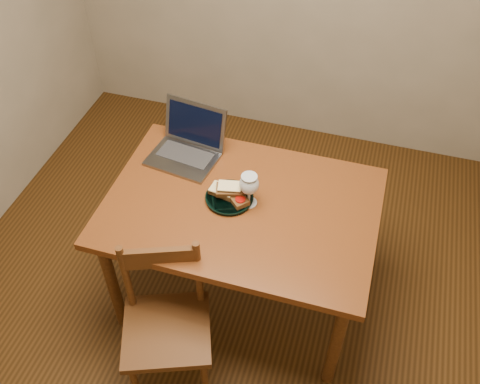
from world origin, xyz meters
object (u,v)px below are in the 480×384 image
(table, at_px, (241,216))
(laptop, at_px, (188,142))
(plate, at_px, (229,198))
(milk_glass, at_px, (249,190))
(chair, at_px, (166,320))

(table, relative_size, laptop, 3.38)
(plate, height_order, milk_glass, milk_glass)
(chair, xyz_separation_m, milk_glass, (0.23, 0.56, 0.37))
(chair, relative_size, plate, 2.17)
(milk_glass, bearing_deg, laptop, 146.62)
(chair, relative_size, milk_glass, 2.81)
(table, bearing_deg, chair, -109.95)
(milk_glass, bearing_deg, chair, -112.18)
(table, bearing_deg, milk_glass, 30.34)
(chair, height_order, plate, chair)
(plate, bearing_deg, milk_glass, 1.85)
(plate, bearing_deg, table, -13.56)
(milk_glass, bearing_deg, table, -149.66)
(plate, bearing_deg, laptop, 138.75)
(milk_glass, height_order, laptop, laptop)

